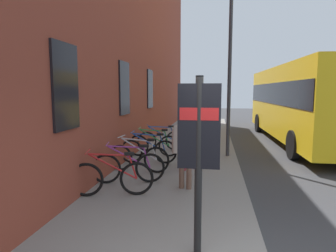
{
  "coord_description": "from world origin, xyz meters",
  "views": [
    {
      "loc": [
        -2.98,
        0.75,
        2.33
      ],
      "look_at": [
        3.36,
        1.79,
        1.54
      ],
      "focal_mm": 30.84,
      "sensor_mm": 36.0,
      "label": 1
    }
  ],
  "objects_px": {
    "bicycle_far_end": "(138,158)",
    "street_lamp": "(230,59)",
    "bicycle_nearest_sign": "(112,178)",
    "pedestrian_by_facade": "(186,144)",
    "transit_info_sign": "(199,138)",
    "bicycle_mid_rack": "(128,167)",
    "city_bus": "(301,100)",
    "bicycle_end_of_row": "(154,145)",
    "bicycle_leaning_wall": "(161,140)",
    "pedestrian_crossing_street": "(185,132)",
    "bicycle_by_door": "(148,151)"
  },
  "relations": [
    {
      "from": "bicycle_by_door",
      "to": "pedestrian_by_facade",
      "type": "height_order",
      "value": "pedestrian_by_facade"
    },
    {
      "from": "transit_info_sign",
      "to": "bicycle_by_door",
      "type": "bearing_deg",
      "value": 20.65
    },
    {
      "from": "bicycle_end_of_row",
      "to": "pedestrian_crossing_street",
      "type": "height_order",
      "value": "pedestrian_crossing_street"
    },
    {
      "from": "street_lamp",
      "to": "pedestrian_crossing_street",
      "type": "bearing_deg",
      "value": 147.49
    },
    {
      "from": "bicycle_mid_rack",
      "to": "pedestrian_by_facade",
      "type": "relative_size",
      "value": 1.04
    },
    {
      "from": "bicycle_leaning_wall",
      "to": "pedestrian_crossing_street",
      "type": "distance_m",
      "value": 2.79
    },
    {
      "from": "bicycle_leaning_wall",
      "to": "street_lamp",
      "type": "xyz_separation_m",
      "value": [
        -0.47,
        -2.39,
        2.86
      ]
    },
    {
      "from": "bicycle_end_of_row",
      "to": "transit_info_sign",
      "type": "distance_m",
      "value": 6.09
    },
    {
      "from": "bicycle_end_of_row",
      "to": "bicycle_far_end",
      "type": "bearing_deg",
      "value": 179.16
    },
    {
      "from": "bicycle_mid_rack",
      "to": "city_bus",
      "type": "xyz_separation_m",
      "value": [
        7.07,
        -5.77,
        1.41
      ]
    },
    {
      "from": "bicycle_nearest_sign",
      "to": "transit_info_sign",
      "type": "bearing_deg",
      "value": -135.08
    },
    {
      "from": "bicycle_leaning_wall",
      "to": "pedestrian_by_facade",
      "type": "relative_size",
      "value": 1.01
    },
    {
      "from": "bicycle_far_end",
      "to": "pedestrian_by_facade",
      "type": "bearing_deg",
      "value": -129.55
    },
    {
      "from": "bicycle_by_door",
      "to": "bicycle_leaning_wall",
      "type": "relative_size",
      "value": 1.05
    },
    {
      "from": "bicycle_far_end",
      "to": "pedestrian_crossing_street",
      "type": "distance_m",
      "value": 1.47
    },
    {
      "from": "bicycle_end_of_row",
      "to": "pedestrian_by_facade",
      "type": "xyz_separation_m",
      "value": [
        -3.07,
        -1.38,
        0.63
      ]
    },
    {
      "from": "bicycle_far_end",
      "to": "transit_info_sign",
      "type": "distance_m",
      "value": 4.37
    },
    {
      "from": "transit_info_sign",
      "to": "city_bus",
      "type": "relative_size",
      "value": 0.23
    },
    {
      "from": "pedestrian_crossing_street",
      "to": "pedestrian_by_facade",
      "type": "xyz_separation_m",
      "value": [
        -1.56,
        -0.18,
        -0.06
      ]
    },
    {
      "from": "pedestrian_crossing_street",
      "to": "bicycle_end_of_row",
      "type": "bearing_deg",
      "value": 38.62
    },
    {
      "from": "bicycle_far_end",
      "to": "street_lamp",
      "type": "height_order",
      "value": "street_lamp"
    },
    {
      "from": "bicycle_nearest_sign",
      "to": "bicycle_leaning_wall",
      "type": "height_order",
      "value": "same"
    },
    {
      "from": "bicycle_by_door",
      "to": "pedestrian_crossing_street",
      "type": "xyz_separation_m",
      "value": [
        -0.56,
        -1.17,
        0.69
      ]
    },
    {
      "from": "transit_info_sign",
      "to": "street_lamp",
      "type": "relative_size",
      "value": 0.43
    },
    {
      "from": "bicycle_far_end",
      "to": "street_lamp",
      "type": "relative_size",
      "value": 0.32
    },
    {
      "from": "bicycle_far_end",
      "to": "bicycle_end_of_row",
      "type": "relative_size",
      "value": 1.0
    },
    {
      "from": "bicycle_leaning_wall",
      "to": "street_lamp",
      "type": "relative_size",
      "value": 0.31
    },
    {
      "from": "bicycle_by_door",
      "to": "bicycle_nearest_sign",
      "type": "bearing_deg",
      "value": 177.43
    },
    {
      "from": "bicycle_mid_rack",
      "to": "bicycle_far_end",
      "type": "bearing_deg",
      "value": 1.34
    },
    {
      "from": "bicycle_end_of_row",
      "to": "street_lamp",
      "type": "height_order",
      "value": "street_lamp"
    },
    {
      "from": "bicycle_mid_rack",
      "to": "city_bus",
      "type": "relative_size",
      "value": 0.16
    },
    {
      "from": "bicycle_end_of_row",
      "to": "bicycle_nearest_sign",
      "type": "bearing_deg",
      "value": 178.54
    },
    {
      "from": "pedestrian_crossing_street",
      "to": "street_lamp",
      "type": "xyz_separation_m",
      "value": [
        1.98,
        -1.26,
        2.16
      ]
    },
    {
      "from": "bicycle_far_end",
      "to": "bicycle_end_of_row",
      "type": "bearing_deg",
      "value": -0.84
    },
    {
      "from": "pedestrian_crossing_street",
      "to": "pedestrian_by_facade",
      "type": "distance_m",
      "value": 1.57
    },
    {
      "from": "bicycle_nearest_sign",
      "to": "pedestrian_by_facade",
      "type": "xyz_separation_m",
      "value": [
        0.7,
        -1.48,
        0.63
      ]
    },
    {
      "from": "bicycle_by_door",
      "to": "street_lamp",
      "type": "xyz_separation_m",
      "value": [
        1.42,
        -2.43,
        2.86
      ]
    },
    {
      "from": "bicycle_end_of_row",
      "to": "transit_info_sign",
      "type": "relative_size",
      "value": 0.74
    },
    {
      "from": "bicycle_by_door",
      "to": "city_bus",
      "type": "relative_size",
      "value": 0.17
    },
    {
      "from": "bicycle_end_of_row",
      "to": "pedestrian_by_facade",
      "type": "height_order",
      "value": "pedestrian_by_facade"
    },
    {
      "from": "bicycle_leaning_wall",
      "to": "transit_info_sign",
      "type": "height_order",
      "value": "transit_info_sign"
    },
    {
      "from": "bicycle_mid_rack",
      "to": "street_lamp",
      "type": "distance_m",
      "value": 5.06
    },
    {
      "from": "transit_info_sign",
      "to": "city_bus",
      "type": "height_order",
      "value": "city_bus"
    },
    {
      "from": "street_lamp",
      "to": "bicycle_leaning_wall",
      "type": "bearing_deg",
      "value": 78.84
    },
    {
      "from": "bicycle_mid_rack",
      "to": "bicycle_end_of_row",
      "type": "height_order",
      "value": "same"
    },
    {
      "from": "bicycle_leaning_wall",
      "to": "city_bus",
      "type": "height_order",
      "value": "city_bus"
    },
    {
      "from": "transit_info_sign",
      "to": "bicycle_far_end",
      "type": "bearing_deg",
      "value": 25.99
    },
    {
      "from": "transit_info_sign",
      "to": "city_bus",
      "type": "bearing_deg",
      "value": -21.83
    },
    {
      "from": "pedestrian_by_facade",
      "to": "street_lamp",
      "type": "xyz_separation_m",
      "value": [
        3.54,
        -1.09,
        2.23
      ]
    },
    {
      "from": "bicycle_far_end",
      "to": "city_bus",
      "type": "distance_m",
      "value": 8.52
    }
  ]
}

